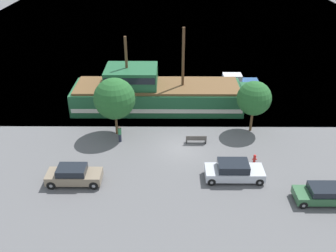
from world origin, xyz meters
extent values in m
plane|color=#5B5B5E|center=(0.00, 0.00, 0.00)|extent=(160.00, 160.00, 0.00)
plane|color=#38667F|center=(0.00, 44.00, 0.00)|extent=(80.00, 80.00, 0.00)
cube|color=#1E5633|center=(-2.39, 8.41, 1.23)|extent=(18.18, 5.29, 2.46)
cube|color=silver|center=(-2.39, 8.41, 0.86)|extent=(17.82, 5.37, 0.45)
cube|color=#1E5633|center=(7.30, 8.41, 1.60)|extent=(1.40, 2.91, 1.72)
cube|color=brown|center=(-2.39, 8.41, 2.58)|extent=(17.45, 4.87, 0.25)
cube|color=#1E5633|center=(-5.12, 8.41, 3.67)|extent=(5.45, 4.23, 1.92)
cube|color=black|center=(-5.12, 8.41, 3.96)|extent=(5.18, 4.29, 0.69)
cylinder|color=#4C331E|center=(0.34, 8.41, 5.80)|extent=(0.28, 0.28, 6.18)
cylinder|color=#4C331E|center=(-5.57, 8.41, 5.33)|extent=(0.28, 0.28, 5.25)
cube|color=navy|center=(7.01, 14.05, 0.48)|extent=(5.65, 1.93, 0.96)
cube|color=silver|center=(6.59, 14.05, 1.35)|extent=(2.26, 1.50, 0.78)
cube|color=black|center=(7.27, 14.05, 1.35)|extent=(0.12, 1.35, 0.62)
cube|color=#2D5B38|center=(10.57, -7.25, 0.53)|extent=(4.83, 1.75, 0.60)
cube|color=black|center=(10.42, -7.25, 1.08)|extent=(2.51, 1.58, 0.49)
cylinder|color=black|center=(8.59, -8.04, 0.31)|extent=(0.62, 0.22, 0.62)
cylinder|color=gray|center=(8.59, -8.04, 0.31)|extent=(0.24, 0.25, 0.24)
cylinder|color=black|center=(8.59, -6.47, 0.31)|extent=(0.62, 0.22, 0.62)
cylinder|color=gray|center=(8.59, -6.47, 0.31)|extent=(0.24, 0.25, 0.24)
cube|color=#B7BCC6|center=(4.13, -4.54, 0.59)|extent=(4.64, 1.88, 0.69)
cube|color=black|center=(3.99, -4.54, 1.24)|extent=(2.41, 1.69, 0.62)
cylinder|color=black|center=(6.00, -5.39, 0.32)|extent=(0.64, 0.22, 0.64)
cylinder|color=gray|center=(6.00, -5.39, 0.32)|extent=(0.24, 0.25, 0.24)
cylinder|color=black|center=(6.00, -3.69, 0.32)|extent=(0.64, 0.22, 0.64)
cylinder|color=gray|center=(6.00, -3.69, 0.32)|extent=(0.24, 0.25, 0.24)
cylinder|color=black|center=(2.26, -5.39, 0.32)|extent=(0.64, 0.22, 0.64)
cylinder|color=gray|center=(2.26, -5.39, 0.32)|extent=(0.24, 0.25, 0.24)
cylinder|color=black|center=(2.26, -3.69, 0.32)|extent=(0.64, 0.22, 0.64)
cylinder|color=gray|center=(2.26, -3.69, 0.32)|extent=(0.24, 0.25, 0.24)
cube|color=#7F705B|center=(-8.50, -5.18, 0.62)|extent=(4.27, 1.70, 0.71)
cube|color=black|center=(-8.63, -5.18, 1.24)|extent=(2.22, 1.53, 0.53)
cylinder|color=black|center=(-6.86, -5.94, 0.36)|extent=(0.71, 0.22, 0.71)
cylinder|color=gray|center=(-6.86, -5.94, 0.36)|extent=(0.27, 0.25, 0.27)
cylinder|color=black|center=(-6.86, -4.42, 0.36)|extent=(0.71, 0.22, 0.71)
cylinder|color=gray|center=(-6.86, -4.42, 0.36)|extent=(0.27, 0.25, 0.27)
cylinder|color=black|center=(-10.13, -5.94, 0.36)|extent=(0.71, 0.22, 0.71)
cylinder|color=gray|center=(-10.13, -5.94, 0.36)|extent=(0.27, 0.25, 0.27)
cylinder|color=black|center=(-10.13, -4.42, 0.36)|extent=(0.71, 0.22, 0.71)
cylinder|color=gray|center=(-10.13, -4.42, 0.36)|extent=(0.27, 0.25, 0.27)
cylinder|color=red|center=(6.23, -2.20, 0.28)|extent=(0.22, 0.22, 0.56)
sphere|color=red|center=(6.23, -2.20, 0.64)|extent=(0.25, 0.25, 0.25)
cylinder|color=red|center=(6.07, -2.20, 0.31)|extent=(0.10, 0.09, 0.09)
cylinder|color=red|center=(6.39, -2.20, 0.31)|extent=(0.10, 0.09, 0.09)
cube|color=#4C4742|center=(1.42, 0.93, 0.42)|extent=(1.90, 0.45, 0.05)
cube|color=#4C4742|center=(1.42, 0.73, 0.65)|extent=(1.90, 0.06, 0.40)
cube|color=#2D2D2D|center=(0.53, 0.93, 0.20)|extent=(0.12, 0.36, 0.40)
cube|color=#2D2D2D|center=(2.31, 0.93, 0.20)|extent=(0.12, 0.36, 0.40)
cylinder|color=#232838|center=(-5.67, 1.16, 0.40)|extent=(0.27, 0.27, 0.79)
cylinder|color=#337F4C|center=(-5.67, 1.16, 1.10)|extent=(0.32, 0.32, 0.61)
sphere|color=tan|center=(-5.67, 1.16, 1.51)|extent=(0.21, 0.21, 0.21)
cylinder|color=brown|center=(-6.16, 2.63, 1.04)|extent=(0.24, 0.24, 2.09)
sphere|color=#235B28|center=(-6.16, 2.63, 3.74)|extent=(3.88, 3.88, 3.88)
cylinder|color=brown|center=(6.93, 3.35, 1.04)|extent=(0.24, 0.24, 2.09)
sphere|color=#235B28|center=(6.93, 3.35, 3.48)|extent=(3.27, 3.27, 3.27)
camera|label=1|loc=(-1.01, -28.82, 18.29)|focal=40.00mm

